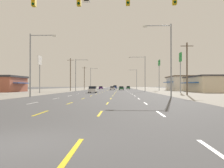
% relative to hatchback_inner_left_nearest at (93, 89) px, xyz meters
% --- Properties ---
extents(ground_plane, '(572.00, 572.00, 0.00)m').
position_rel_hatchback_inner_left_nearest_xyz_m(ground_plane, '(3.46, 20.58, -0.78)').
color(ground_plane, '#4C4C4F').
extents(lot_apron_left, '(28.00, 440.00, 0.01)m').
position_rel_hatchback_inner_left_nearest_xyz_m(lot_apron_left, '(-21.29, 20.58, -0.78)').
color(lot_apron_left, gray).
rests_on(lot_apron_left, ground).
extents(lot_apron_right, '(28.00, 440.00, 0.01)m').
position_rel_hatchback_inner_left_nearest_xyz_m(lot_apron_right, '(28.21, 20.58, -0.78)').
color(lot_apron_right, gray).
rests_on(lot_apron_right, ground).
extents(lane_markings, '(10.64, 227.60, 0.01)m').
position_rel_hatchback_inner_left_nearest_xyz_m(lane_markings, '(3.46, 59.08, -0.78)').
color(lane_markings, white).
rests_on(lane_markings, ground).
extents(signal_span_wire, '(25.31, 0.53, 9.76)m').
position_rel_hatchback_inner_left_nearest_xyz_m(signal_span_wire, '(3.83, -34.34, 4.98)').
color(signal_span_wire, brown).
rests_on(signal_span_wire, ground).
extents(hatchback_inner_left_nearest, '(1.72, 3.90, 1.54)m').
position_rel_hatchback_inner_left_nearest_xyz_m(hatchback_inner_left_nearest, '(0.00, 0.00, 0.00)').
color(hatchback_inner_left_nearest, white).
rests_on(hatchback_inner_left_nearest, ground).
extents(sedan_inner_right_near, '(1.80, 4.50, 1.46)m').
position_rel_hatchback_inner_left_nearest_xyz_m(sedan_inner_right_near, '(6.84, 33.94, -0.03)').
color(sedan_inner_right_near, '#235B2D').
rests_on(sedan_inner_right_near, ground).
extents(sedan_center_turn_mid, '(1.80, 4.50, 1.46)m').
position_rel_hatchback_inner_left_nearest_xyz_m(sedan_center_turn_mid, '(3.38, 35.20, -0.03)').
color(sedan_center_turn_mid, white).
rests_on(sedan_center_turn_mid, ground).
extents(hatchback_far_right_midfar, '(1.72, 3.90, 1.54)m').
position_rel_hatchback_inner_left_nearest_xyz_m(hatchback_far_right_midfar, '(10.32, 57.19, 0.00)').
color(hatchback_far_right_midfar, '#235B2D').
rests_on(hatchback_far_right_midfar, ground).
extents(sedan_far_left_far, '(1.80, 4.50, 1.46)m').
position_rel_hatchback_inner_left_nearest_xyz_m(sedan_far_left_far, '(-3.35, 60.26, -0.03)').
color(sedan_far_left_far, '#4C196B').
rests_on(sedan_far_left_far, ground).
extents(suv_center_turn_farther, '(1.98, 4.90, 1.98)m').
position_rel_hatchback_inner_left_nearest_xyz_m(suv_center_turn_farther, '(3.38, 76.97, 0.24)').
color(suv_center_turn_farther, navy).
rests_on(suv_center_turn_farther, ground).
extents(storefront_left_row_1, '(10.17, 11.35, 4.36)m').
position_rel_hatchback_inner_left_nearest_xyz_m(storefront_left_row_1, '(-25.21, 7.82, 1.43)').
color(storefront_left_row_1, '#A35642').
rests_on(storefront_left_row_1, ground).
extents(storefront_right_row_1, '(13.02, 16.75, 4.32)m').
position_rel_hatchback_inner_left_nearest_xyz_m(storefront_right_row_1, '(31.64, 10.13, 1.39)').
color(storefront_right_row_1, beige).
rests_on(storefront_right_row_1, ground).
extents(storefront_right_row_2, '(10.71, 16.01, 5.21)m').
position_rel_hatchback_inner_left_nearest_xyz_m(storefront_right_row_2, '(29.33, 31.43, 1.84)').
color(storefront_right_row_2, silver).
rests_on(storefront_right_row_2, ground).
extents(pole_sign_left_row_1, '(0.24, 2.24, 8.54)m').
position_rel_hatchback_inner_left_nearest_xyz_m(pole_sign_left_row_1, '(-12.16, -1.08, 5.78)').
color(pole_sign_left_row_1, gray).
rests_on(pole_sign_left_row_1, ground).
extents(pole_sign_right_row_1, '(0.24, 1.67, 9.61)m').
position_rel_hatchback_inner_left_nearest_xyz_m(pole_sign_right_row_1, '(20.85, 2.27, 6.34)').
color(pole_sign_right_row_1, gray).
rests_on(pole_sign_right_row_1, ground).
extents(pole_sign_right_row_2, '(0.24, 2.77, 10.47)m').
position_rel_hatchback_inner_left_nearest_xyz_m(pole_sign_right_row_2, '(19.71, 24.78, 7.45)').
color(pole_sign_right_row_2, gray).
rests_on(pole_sign_right_row_2, ground).
extents(streetlight_left_row_0, '(3.92, 0.26, 9.21)m').
position_rel_hatchback_inner_left_nearest_xyz_m(streetlight_left_row_0, '(-6.29, -19.68, 4.56)').
color(streetlight_left_row_0, gray).
rests_on(streetlight_left_row_0, ground).
extents(streetlight_right_row_0, '(4.08, 0.26, 10.45)m').
position_rel_hatchback_inner_left_nearest_xyz_m(streetlight_right_row_0, '(13.22, -19.68, 5.22)').
color(streetlight_right_row_0, gray).
rests_on(streetlight_right_row_0, ground).
extents(streetlight_left_row_1, '(3.87, 0.26, 9.50)m').
position_rel_hatchback_inner_left_nearest_xyz_m(streetlight_left_row_1, '(-6.31, 13.07, 4.70)').
color(streetlight_left_row_1, gray).
rests_on(streetlight_left_row_1, ground).
extents(streetlight_right_row_1, '(4.86, 0.26, 10.24)m').
position_rel_hatchback_inner_left_nearest_xyz_m(streetlight_right_row_1, '(13.10, 13.07, 5.20)').
color(streetlight_right_row_1, gray).
rests_on(streetlight_right_row_1, ground).
extents(streetlight_left_row_2, '(3.48, 0.26, 9.57)m').
position_rel_hatchback_inner_left_nearest_xyz_m(streetlight_left_row_2, '(-6.37, 45.82, 4.69)').
color(streetlight_left_row_2, gray).
rests_on(streetlight_left_row_2, ground).
extents(streetlight_right_row_2, '(3.64, 0.26, 8.85)m').
position_rel_hatchback_inner_left_nearest_xyz_m(streetlight_right_row_2, '(13.24, 45.82, 4.34)').
color(streetlight_right_row_2, gray).
rests_on(streetlight_right_row_2, ground).
extents(utility_pole_right_row_0, '(2.20, 0.26, 9.23)m').
position_rel_hatchback_inner_left_nearest_xyz_m(utility_pole_right_row_0, '(18.13, -12.04, 4.03)').
color(utility_pole_right_row_0, brown).
rests_on(utility_pole_right_row_0, ground).
extents(utility_pole_left_row_1, '(2.20, 0.26, 10.42)m').
position_rel_hatchback_inner_left_nearest_xyz_m(utility_pole_left_row_1, '(-9.46, 18.47, 4.63)').
color(utility_pole_left_row_1, brown).
rests_on(utility_pole_left_row_1, ground).
extents(utility_pole_left_row_2, '(2.20, 0.26, 10.29)m').
position_rel_hatchback_inner_left_nearest_xyz_m(utility_pole_left_row_2, '(-9.67, 47.15, 4.56)').
color(utility_pole_left_row_2, brown).
rests_on(utility_pole_left_row_2, ground).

